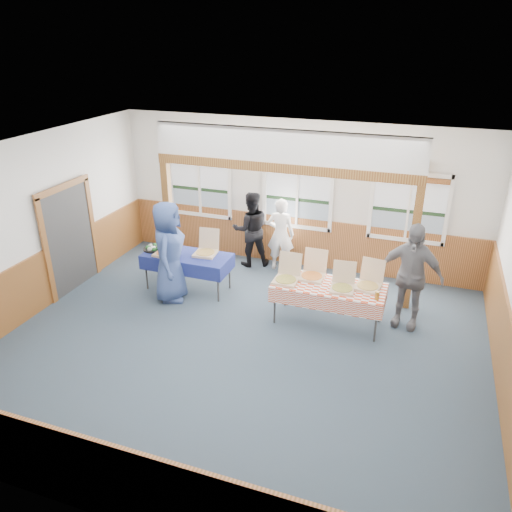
% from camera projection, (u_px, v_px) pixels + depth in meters
% --- Properties ---
extents(floor, '(8.00, 8.00, 0.00)m').
position_uv_depth(floor, '(240.00, 346.00, 8.34)').
color(floor, '#2B3B47').
rests_on(floor, ground).
extents(ceiling, '(8.00, 8.00, 0.00)m').
position_uv_depth(ceiling, '(237.00, 156.00, 7.02)').
color(ceiling, white).
rests_on(ceiling, wall_back).
extents(wall_back, '(8.00, 0.00, 8.00)m').
position_uv_depth(wall_back, '(298.00, 195.00, 10.69)').
color(wall_back, silver).
rests_on(wall_back, floor).
extents(wall_front, '(8.00, 0.00, 8.00)m').
position_uv_depth(wall_front, '(103.00, 406.00, 4.68)').
color(wall_front, silver).
rests_on(wall_front, floor).
extents(wall_left, '(0.00, 8.00, 8.00)m').
position_uv_depth(wall_left, '(30.00, 228.00, 8.90)').
color(wall_left, silver).
rests_on(wall_left, floor).
extents(wainscot_back, '(7.98, 0.05, 1.10)m').
position_uv_depth(wainscot_back, '(296.00, 241.00, 11.10)').
color(wainscot_back, brown).
rests_on(wainscot_back, floor).
extents(wainscot_front, '(7.98, 0.05, 1.10)m').
position_uv_depth(wainscot_front, '(117.00, 485.00, 5.13)').
color(wainscot_front, brown).
rests_on(wainscot_front, floor).
extents(wainscot_left, '(0.05, 6.98, 1.10)m').
position_uv_depth(wainscot_left, '(42.00, 281.00, 9.33)').
color(wainscot_left, brown).
rests_on(wainscot_left, floor).
extents(wainscot_right, '(0.05, 6.98, 1.10)m').
position_uv_depth(wainscot_right, '(507.00, 368.00, 6.90)').
color(wainscot_right, brown).
rests_on(wainscot_right, floor).
extents(cased_opening, '(0.06, 1.30, 2.10)m').
position_uv_depth(cased_opening, '(70.00, 239.00, 9.89)').
color(cased_opening, '#323232').
rests_on(cased_opening, wall_left).
extents(window_left, '(1.56, 0.10, 1.46)m').
position_uv_depth(window_left, '(200.00, 182.00, 11.32)').
color(window_left, white).
rests_on(window_left, wall_back).
extents(window_mid, '(1.56, 0.10, 1.46)m').
position_uv_depth(window_mid, '(298.00, 192.00, 10.62)').
color(window_mid, white).
rests_on(window_mid, wall_back).
extents(window_right, '(1.56, 0.10, 1.46)m').
position_uv_depth(window_right, '(409.00, 204.00, 9.92)').
color(window_right, white).
rests_on(window_right, wall_back).
extents(post_left, '(0.15, 0.15, 2.40)m').
position_uv_depth(post_left, '(169.00, 217.00, 10.58)').
color(post_left, brown).
rests_on(post_left, floor).
extents(post_right, '(0.15, 0.15, 2.40)m').
position_uv_depth(post_right, '(413.00, 249.00, 9.06)').
color(post_right, brown).
rests_on(post_right, floor).
extents(cross_beam, '(5.15, 0.18, 0.18)m').
position_uv_depth(cross_beam, '(283.00, 168.00, 9.29)').
color(cross_beam, brown).
rests_on(cross_beam, post_left).
extents(table_left, '(1.79, 0.87, 0.76)m').
position_uv_depth(table_left, '(187.00, 257.00, 9.93)').
color(table_left, '#323232').
rests_on(table_left, floor).
extents(table_right, '(2.05, 1.11, 0.76)m').
position_uv_depth(table_right, '(329.00, 288.00, 8.74)').
color(table_right, '#323232').
rests_on(table_right, floor).
extents(pizza_box_a, '(0.42, 0.50, 0.43)m').
position_uv_depth(pizza_box_a, '(166.00, 251.00, 9.91)').
color(pizza_box_a, '#D7B68F').
rests_on(pizza_box_a, table_left).
extents(pizza_box_b, '(0.46, 0.55, 0.46)m').
position_uv_depth(pizza_box_b, '(206.00, 251.00, 9.92)').
color(pizza_box_b, '#D7B68F').
rests_on(pizza_box_b, table_left).
extents(pizza_box_c, '(0.42, 0.52, 0.46)m').
position_uv_depth(pizza_box_c, '(287.00, 277.00, 8.84)').
color(pizza_box_c, '#D7B68F').
rests_on(pizza_box_c, table_right).
extents(pizza_box_d, '(0.43, 0.52, 0.46)m').
position_uv_depth(pizza_box_d, '(312.00, 274.00, 8.96)').
color(pizza_box_d, '#D7B68F').
rests_on(pizza_box_d, table_right).
extents(pizza_box_e, '(0.44, 0.52, 0.43)m').
position_uv_depth(pizza_box_e, '(343.00, 286.00, 8.55)').
color(pizza_box_e, '#D7B68F').
rests_on(pizza_box_e, table_right).
extents(pizza_box_f, '(0.48, 0.56, 0.45)m').
position_uv_depth(pizza_box_f, '(368.00, 284.00, 8.61)').
color(pizza_box_f, '#D7B68F').
rests_on(pizza_box_f, table_right).
extents(veggie_tray, '(0.41, 0.41, 0.09)m').
position_uv_depth(veggie_tray, '(154.00, 248.00, 10.12)').
color(veggie_tray, black).
rests_on(veggie_tray, table_left).
extents(drink_glass, '(0.07, 0.07, 0.15)m').
position_uv_depth(drink_glass, '(377.00, 296.00, 8.21)').
color(drink_glass, '#9E661A').
rests_on(drink_glass, table_right).
extents(woman_white, '(0.63, 0.45, 1.62)m').
position_uv_depth(woman_white, '(281.00, 234.00, 10.75)').
color(woman_white, white).
rests_on(woman_white, floor).
extents(woman_black, '(1.02, 0.94, 1.69)m').
position_uv_depth(woman_black, '(251.00, 229.00, 10.94)').
color(woman_black, black).
rests_on(woman_black, floor).
extents(man_blue, '(0.85, 1.09, 1.98)m').
position_uv_depth(man_blue, '(169.00, 252.00, 9.46)').
color(man_blue, '#32477D').
rests_on(man_blue, floor).
extents(person_grey, '(1.19, 0.64, 1.93)m').
position_uv_depth(person_grey, '(410.00, 276.00, 8.59)').
color(person_grey, slate).
rests_on(person_grey, floor).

